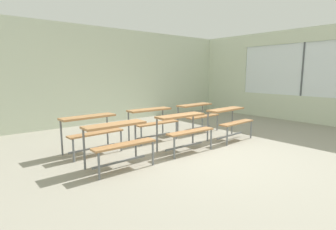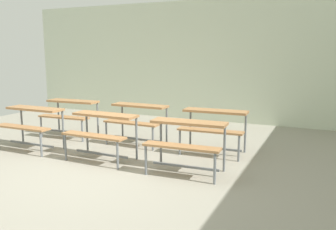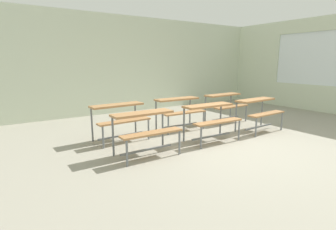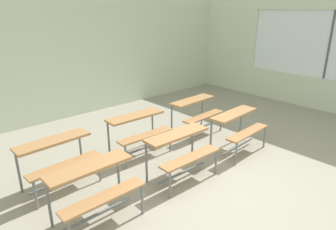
# 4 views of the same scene
# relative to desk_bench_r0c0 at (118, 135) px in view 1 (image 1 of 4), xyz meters

# --- Properties ---
(ground) EXTENTS (10.00, 9.00, 0.05)m
(ground) POSITION_rel_desk_bench_r0c0_xyz_m (1.70, -0.54, -0.59)
(ground) COLOR gray
(wall_back) EXTENTS (10.00, 0.12, 3.00)m
(wall_back) POSITION_rel_desk_bench_r0c0_xyz_m (1.70, 3.96, 0.94)
(wall_back) COLOR beige
(wall_back) RESTS_ON ground
(wall_right) EXTENTS (0.12, 9.00, 3.00)m
(wall_right) POSITION_rel_desk_bench_r0c0_xyz_m (6.70, -0.67, 0.88)
(wall_right) COLOR beige
(wall_right) RESTS_ON ground
(desk_bench_r0c0) EXTENTS (1.10, 0.59, 0.74)m
(desk_bench_r0c0) POSITION_rel_desk_bench_r0c0_xyz_m (0.00, 0.00, 0.00)
(desk_bench_r0c0) COLOR #A87547
(desk_bench_r0c0) RESTS_ON ground
(desk_bench_r0c1) EXTENTS (1.11, 0.62, 0.74)m
(desk_bench_r0c1) POSITION_rel_desk_bench_r0c0_xyz_m (1.51, -0.00, 0.00)
(desk_bench_r0c1) COLOR #A87547
(desk_bench_r0c1) RESTS_ON ground
(desk_bench_r0c2) EXTENTS (1.13, 0.64, 0.74)m
(desk_bench_r0c2) POSITION_rel_desk_bench_r0c0_xyz_m (2.98, -0.03, 0.00)
(desk_bench_r0c2) COLOR #A87547
(desk_bench_r0c2) RESTS_ON ground
(desk_bench_r1c0) EXTENTS (1.13, 0.64, 0.74)m
(desk_bench_r1c0) POSITION_rel_desk_bench_r0c0_xyz_m (-0.02, 1.06, 0.00)
(desk_bench_r1c0) COLOR #A87547
(desk_bench_r1c0) RESTS_ON ground
(desk_bench_r1c1) EXTENTS (1.12, 0.62, 0.74)m
(desk_bench_r1c1) POSITION_rel_desk_bench_r0c0_xyz_m (1.53, 1.12, 0.00)
(desk_bench_r1c1) COLOR #A87547
(desk_bench_r1c1) RESTS_ON ground
(desk_bench_r1c2) EXTENTS (1.12, 0.63, 0.74)m
(desk_bench_r1c2) POSITION_rel_desk_bench_r0c0_xyz_m (3.04, 1.09, 0.00)
(desk_bench_r1c2) COLOR #A87547
(desk_bench_r1c2) RESTS_ON ground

